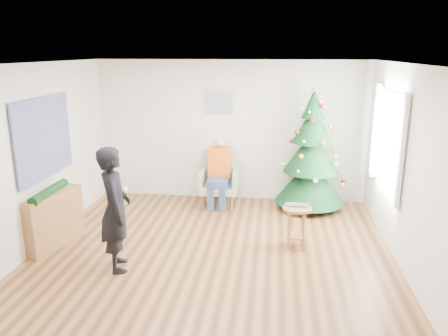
# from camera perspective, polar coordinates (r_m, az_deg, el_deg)

# --- Properties ---
(floor) EXTENTS (5.00, 5.00, 0.00)m
(floor) POSITION_cam_1_polar(r_m,az_deg,el_deg) (6.20, -1.60, -11.29)
(floor) COLOR brown
(floor) RESTS_ON ground
(ceiling) EXTENTS (5.00, 5.00, 0.00)m
(ceiling) POSITION_cam_1_polar(r_m,az_deg,el_deg) (5.56, -1.80, 13.48)
(ceiling) COLOR white
(ceiling) RESTS_ON wall_back
(wall_back) EXTENTS (5.00, 0.00, 5.00)m
(wall_back) POSITION_cam_1_polar(r_m,az_deg,el_deg) (8.17, 0.88, 4.84)
(wall_back) COLOR silver
(wall_back) RESTS_ON floor
(wall_front) EXTENTS (5.00, 0.00, 5.00)m
(wall_front) POSITION_cam_1_polar(r_m,az_deg,el_deg) (3.43, -7.91, -10.23)
(wall_front) COLOR silver
(wall_front) RESTS_ON floor
(wall_left) EXTENTS (0.00, 5.00, 5.00)m
(wall_left) POSITION_cam_1_polar(r_m,az_deg,el_deg) (6.58, -23.77, 1.02)
(wall_left) COLOR silver
(wall_left) RESTS_ON floor
(wall_right) EXTENTS (0.00, 5.00, 5.00)m
(wall_right) POSITION_cam_1_polar(r_m,az_deg,el_deg) (5.93, 22.97, -0.36)
(wall_right) COLOR silver
(wall_right) RESTS_ON floor
(window_panel) EXTENTS (0.04, 1.30, 1.40)m
(window_panel) POSITION_cam_1_polar(r_m,az_deg,el_deg) (6.82, 20.66, 3.51)
(window_panel) COLOR white
(window_panel) RESTS_ON wall_right
(curtains) EXTENTS (0.05, 1.75, 1.50)m
(curtains) POSITION_cam_1_polar(r_m,az_deg,el_deg) (6.81, 20.42, 3.52)
(curtains) COLOR white
(curtains) RESTS_ON wall_right
(christmas_tree) EXTENTS (1.23, 1.23, 2.22)m
(christmas_tree) POSITION_cam_1_polar(r_m,az_deg,el_deg) (7.82, 11.34, 1.82)
(christmas_tree) COLOR #3F2816
(christmas_tree) RESTS_ON floor
(stool) EXTENTS (0.41, 0.41, 0.62)m
(stool) POSITION_cam_1_polar(r_m,az_deg,el_deg) (6.39, 9.41, -7.59)
(stool) COLOR brown
(stool) RESTS_ON floor
(laptop) EXTENTS (0.35, 0.24, 0.03)m
(laptop) POSITION_cam_1_polar(r_m,az_deg,el_deg) (6.27, 9.53, -4.93)
(laptop) COLOR silver
(laptop) RESTS_ON stool
(armchair) EXTENTS (0.73, 0.67, 0.97)m
(armchair) POSITION_cam_1_polar(r_m,az_deg,el_deg) (7.99, -0.66, -2.37)
(armchair) COLOR gray
(armchair) RESTS_ON floor
(seated_person) EXTENTS (0.40, 0.57, 1.28)m
(seated_person) POSITION_cam_1_polar(r_m,az_deg,el_deg) (7.86, -0.69, -0.44)
(seated_person) COLOR navy
(seated_person) RESTS_ON armchair
(standing_man) EXTENTS (0.58, 0.70, 1.63)m
(standing_man) POSITION_cam_1_polar(r_m,az_deg,el_deg) (5.72, -14.04, -5.24)
(standing_man) COLOR black
(standing_man) RESTS_ON floor
(game_controller) EXTENTS (0.08, 0.13, 0.04)m
(game_controller) POSITION_cam_1_polar(r_m,az_deg,el_deg) (5.55, -12.65, -2.82)
(game_controller) COLOR white
(game_controller) RESTS_ON standing_man
(console) EXTENTS (0.55, 1.04, 0.80)m
(console) POSITION_cam_1_polar(r_m,az_deg,el_deg) (6.80, -21.52, -6.29)
(console) COLOR brown
(console) RESTS_ON floor
(garland) EXTENTS (0.14, 0.90, 0.14)m
(garland) POSITION_cam_1_polar(r_m,az_deg,el_deg) (6.66, -21.87, -2.92)
(garland) COLOR black
(garland) RESTS_ON console
(tapestry) EXTENTS (0.03, 1.50, 1.15)m
(tapestry) POSITION_cam_1_polar(r_m,az_deg,el_deg) (6.77, -22.44, 3.69)
(tapestry) COLOR black
(tapestry) RESTS_ON wall_left
(framed_picture) EXTENTS (0.52, 0.05, 0.42)m
(framed_picture) POSITION_cam_1_polar(r_m,az_deg,el_deg) (8.07, -0.56, 8.67)
(framed_picture) COLOR tan
(framed_picture) RESTS_ON wall_back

